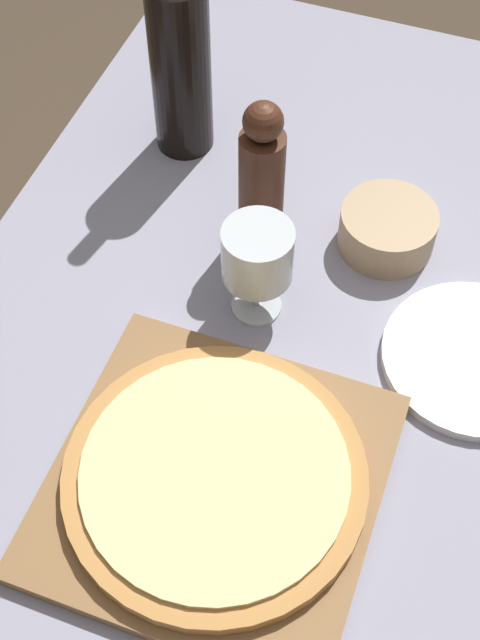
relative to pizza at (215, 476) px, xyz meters
The scene contains 9 objects.
ground_plane 0.83m from the pizza, 91.54° to the left, with size 12.00×12.00×0.00m, color #4C3D2D.
dining_table 0.24m from the pizza, 91.54° to the left, with size 0.81×1.33×0.77m.
cutting_board 0.02m from the pizza, behind, with size 0.34×0.35×0.02m.
pizza is the anchor object (origin of this frame).
wine_bottle 0.56m from the pizza, 115.57° to the left, with size 0.08×0.08×0.38m.
pepper_mill 0.37m from the pizza, 101.79° to the left, with size 0.06×0.06×0.22m.
wine_glass 0.26m from the pizza, 99.30° to the left, with size 0.08×0.08×0.14m.
small_bowl 0.41m from the pizza, 78.26° to the left, with size 0.12×0.12×0.06m.
dinner_plate 0.35m from the pizza, 48.45° to the left, with size 0.22×0.22×0.01m.
Camera 1 is at (0.17, -0.57, 1.66)m, focal length 50.00 mm.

